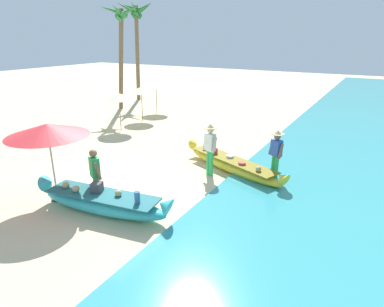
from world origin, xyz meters
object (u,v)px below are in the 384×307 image
Objects in this scene: person_vendor_hatted at (210,146)px; palm_tree_tall_inland at (136,22)px; boat_cyan_foreground at (103,202)px; palm_tree_leaning_seaward at (121,27)px; boat_yellow_midground at (232,165)px; person_tourist_customer at (95,173)px; person_vendor_assistant at (276,152)px; patio_umbrella_large at (47,130)px.

person_vendor_hatted is 16.08m from palm_tree_tall_inland.
boat_cyan_foreground is 0.64× the size of palm_tree_leaning_seaward.
boat_yellow_midground is 13.23m from palm_tree_leaning_seaward.
palm_tree_tall_inland is at bearing 124.24° from person_tourist_customer.
boat_cyan_foreground is 0.90m from person_tourist_customer.
person_vendor_hatted is (-0.55, -0.68, 0.80)m from boat_yellow_midground.
person_vendor_assistant is 7.00m from patio_umbrella_large.
person_vendor_assistant is (3.97, 4.15, 0.09)m from person_tourist_customer.
boat_yellow_midground is 0.69× the size of palm_tree_leaning_seaward.
palm_tree_leaning_seaward reaches higher than person_vendor_hatted.
patio_umbrella_large is at bearing -58.26° from palm_tree_leaning_seaward.
boat_cyan_foreground is at bearing -127.21° from person_vendor_assistant.
person_vendor_hatted reaches higher than person_vendor_assistant.
patio_umbrella_large is (-5.14, -4.63, 1.13)m from person_vendor_assistant.
palm_tree_tall_inland reaches higher than boat_yellow_midground.
person_vendor_assistant reaches higher than boat_yellow_midground.
person_vendor_assistant reaches higher than person_tourist_customer.
palm_tree_leaning_seaward is (-8.56, 10.92, 4.81)m from boat_cyan_foreground.
palm_tree_leaning_seaward is at bearing 151.77° from person_vendor_assistant.
palm_tree_tall_inland reaches higher than person_tourist_customer.
person_vendor_assistant is 17.19m from palm_tree_tall_inland.
person_tourist_customer is 0.94× the size of person_vendor_assistant.
palm_tree_tall_inland is (-10.01, 14.24, 5.23)m from boat_cyan_foreground.
palm_tree_tall_inland reaches higher than palm_tree_leaning_seaward.
person_vendor_hatted is at bearing -160.80° from person_vendor_assistant.
person_tourist_customer is (-2.45, -4.10, 0.66)m from boat_yellow_midground.
person_tourist_customer is 0.23× the size of palm_tree_tall_inland.
person_vendor_assistant is (3.41, 4.49, 0.70)m from boat_cyan_foreground.
person_tourist_customer is 13.91m from palm_tree_leaning_seaward.
boat_yellow_midground is 2.45× the size of person_vendor_hatted.
person_tourist_customer reaches higher than boat_cyan_foreground.
person_tourist_customer is at bearing 22.36° from patio_umbrella_large.
boat_cyan_foreground is at bearing -109.62° from person_vendor_hatted.
palm_tree_leaning_seaward is at bearing 121.74° from patio_umbrella_large.
person_tourist_customer is 5.74m from person_vendor_assistant.
boat_cyan_foreground is at bearing 4.34° from patio_umbrella_large.
palm_tree_tall_inland is at bearing 140.59° from boat_yellow_midground.
palm_tree_leaning_seaward is at bearing 148.25° from boat_yellow_midground.
palm_tree_leaning_seaward is (-9.91, 7.15, 4.06)m from person_vendor_hatted.
person_vendor_assistant reaches higher than boat_cyan_foreground.
boat_cyan_foreground is at bearing -31.90° from person_tourist_customer.
palm_tree_tall_inland is at bearing 119.98° from patio_umbrella_large.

